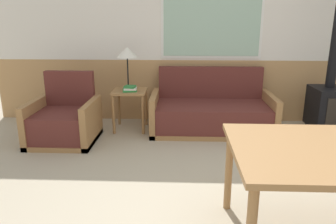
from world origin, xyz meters
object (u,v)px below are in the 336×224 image
at_px(couch, 211,113).
at_px(table_lamp, 127,54).
at_px(wood_stove, 330,91).
at_px(armchair, 64,122).
at_px(side_table, 130,98).

relative_size(couch, table_lamp, 2.86).
relative_size(couch, wood_stove, 0.66).
height_order(table_lamp, wood_stove, wood_stove).
xyz_separation_m(couch, armchair, (-1.96, -0.51, 0.01)).
distance_m(couch, table_lamp, 1.46).
xyz_separation_m(armchair, table_lamp, (0.76, 0.59, 0.83)).
bearing_deg(wood_stove, couch, 177.07).
distance_m(armchair, wood_stove, 3.60).
height_order(armchair, table_lamp, table_lamp).
bearing_deg(couch, armchair, -165.50).
distance_m(couch, wood_stove, 1.63).
bearing_deg(wood_stove, armchair, -173.17).
bearing_deg(armchair, wood_stove, -0.97).
xyz_separation_m(couch, side_table, (-1.17, 0.00, 0.21)).
bearing_deg(couch, wood_stove, -2.93).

